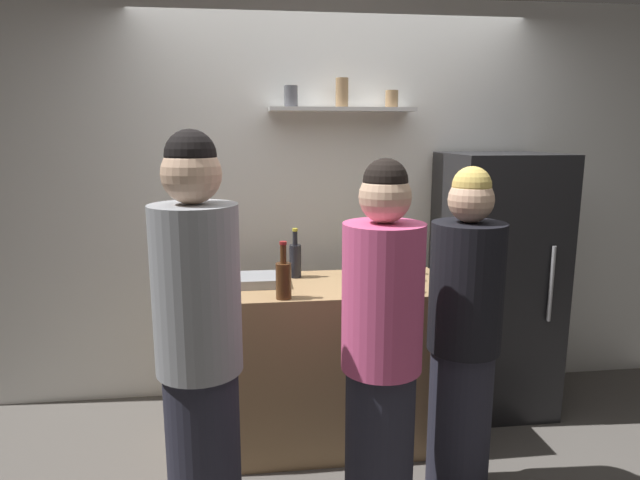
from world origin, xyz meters
TOP-DOWN VIEW (x-y plane):
  - back_wall_assembly at (0.00, 1.25)m, footprint 4.80×0.32m
  - refrigerator at (1.00, 0.85)m, footprint 0.67×0.68m
  - counter at (-0.16, 0.55)m, footprint 1.43×0.61m
  - baking_pan at (-0.52, 0.58)m, footprint 0.34×0.24m
  - utensil_holder at (0.01, 0.34)m, footprint 0.11×0.11m
  - wine_bottle_amber_glass at (-0.38, 0.30)m, footprint 0.08×0.08m
  - wine_bottle_green_glass at (0.29, 0.70)m, footprint 0.07×0.07m
  - wine_bottle_pale_glass at (0.22, 0.55)m, footprint 0.08×0.08m
  - wine_bottle_dark_glass at (-0.29, 0.71)m, footprint 0.07×0.07m
  - water_bottle_plastic at (0.21, 0.33)m, footprint 0.09×0.09m
  - person_pink_top at (0.00, -0.24)m, footprint 0.34×0.34m
  - person_blonde at (0.45, -0.03)m, footprint 0.34×0.34m
  - person_grey_hoodie at (-0.75, -0.28)m, footprint 0.34×0.34m

SIDE VIEW (x-z plane):
  - counter at x=-0.16m, z-range 0.00..0.94m
  - person_blonde at x=0.45m, z-range -0.01..1.61m
  - refrigerator at x=1.00m, z-range 0.00..1.64m
  - person_pink_top at x=0.00m, z-range -0.01..1.66m
  - person_grey_hoodie at x=-0.75m, z-range 0.00..1.78m
  - baking_pan at x=-0.52m, z-range 0.94..0.99m
  - utensil_holder at x=0.01m, z-range 0.89..1.11m
  - water_bottle_plastic at x=0.21m, z-range 0.93..1.14m
  - wine_bottle_amber_glass at x=-0.38m, z-range 0.90..1.19m
  - wine_bottle_dark_glass at x=-0.29m, z-range 0.90..1.19m
  - wine_bottle_green_glass at x=0.29m, z-range 0.90..1.23m
  - wine_bottle_pale_glass at x=0.22m, z-range 0.90..1.24m
  - back_wall_assembly at x=0.00m, z-range 0.00..2.60m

